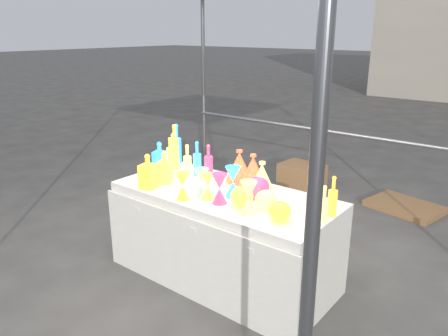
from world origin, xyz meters
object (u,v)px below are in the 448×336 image
Objects in this scene: bottle_0 at (170,151)px; globe_0 at (242,198)px; hourglass_0 at (182,186)px; lampshade_0 at (239,166)px; cardboard_box_closed at (302,179)px; display_table at (223,236)px; decanter_0 at (165,167)px.

bottle_0 is 1.20m from globe_0.
lampshade_0 is at bearing 80.95° from hourglass_0.
globe_0 is (0.72, -2.28, 0.63)m from cardboard_box_closed.
display_table is 6.78× the size of decanter_0.
bottle_0 is at bearing -96.05° from cardboard_box_closed.
hourglass_0 is at bearing -116.92° from display_table.
display_table is at bearing -72.09° from cardboard_box_closed.
bottle_0 is at bearing 175.89° from lampshade_0.
hourglass_0 is (0.70, -0.57, -0.03)m from bottle_0.
lampshade_0 is (-0.34, 0.42, 0.07)m from globe_0.
globe_0 is at bearing -25.95° from display_table.
hourglass_0 is (0.29, -2.44, 0.67)m from cardboard_box_closed.
display_table is at bearing -84.14° from lampshade_0.
hourglass_0 reaches higher than display_table.
bottle_0 is (-0.85, 0.27, 0.51)m from display_table.
cardboard_box_closed is at bearing 96.17° from lampshade_0.
hourglass_0 is 0.60m from lampshade_0.
globe_0 reaches higher than display_table.
display_table is 6.68× the size of lampshade_0.
display_table is 0.54m from globe_0.
globe_0 is 0.60× the size of lampshade_0.
globe_0 is (0.43, 0.17, -0.04)m from hourglass_0.
cardboard_box_closed is at bearing 107.56° from globe_0.
lampshade_0 is (0.39, -1.85, 0.70)m from cardboard_box_closed.
decanter_0 reaches higher than display_table.
bottle_0 is 0.90m from hourglass_0.
cardboard_box_closed is 2.55m from hourglass_0.
hourglass_0 is at bearing -77.00° from cardboard_box_closed.
cardboard_box_closed is 1.87× the size of lampshade_0.
decanter_0 is 1.63× the size of globe_0.
bottle_0 is 1.28× the size of hourglass_0.
display_table is at bearing -10.21° from decanter_0.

